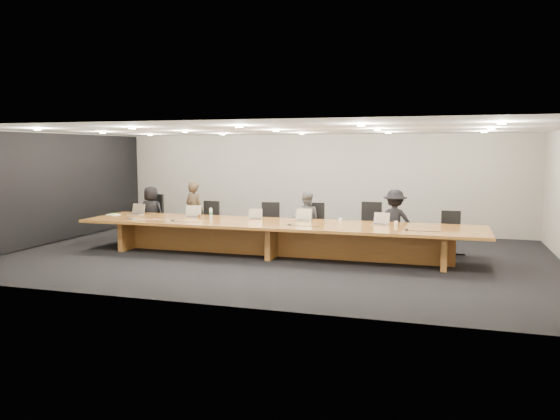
# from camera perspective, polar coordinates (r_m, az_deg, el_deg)

# --- Properties ---
(ground) EXTENTS (12.00, 12.00, 0.00)m
(ground) POSITION_cam_1_polar(r_m,az_deg,el_deg) (12.25, -0.41, -4.80)
(ground) COLOR black
(ground) RESTS_ON ground
(back_wall) EXTENTS (12.00, 0.02, 2.80)m
(back_wall) POSITION_cam_1_polar(r_m,az_deg,el_deg) (15.91, 3.92, 2.84)
(back_wall) COLOR beige
(back_wall) RESTS_ON ground
(left_wall_panel) EXTENTS (0.08, 7.84, 2.74)m
(left_wall_panel) POSITION_cam_1_polar(r_m,az_deg,el_deg) (14.96, -22.69, 2.03)
(left_wall_panel) COLOR black
(left_wall_panel) RESTS_ON ground
(conference_table) EXTENTS (9.00, 1.80, 0.75)m
(conference_table) POSITION_cam_1_polar(r_m,az_deg,el_deg) (12.16, -0.42, -2.40)
(conference_table) COLOR brown
(conference_table) RESTS_ON ground
(chair_far_left) EXTENTS (0.77, 0.77, 1.21)m
(chair_far_left) POSITION_cam_1_polar(r_m,az_deg,el_deg) (14.92, -13.45, -0.62)
(chair_far_left) COLOR black
(chair_far_left) RESTS_ON ground
(chair_left) EXTENTS (0.62, 0.62, 1.08)m
(chair_left) POSITION_cam_1_polar(r_m,az_deg,el_deg) (14.04, -7.61, -1.21)
(chair_left) COLOR black
(chair_left) RESTS_ON ground
(chair_mid_left) EXTENTS (0.62, 0.62, 1.08)m
(chair_mid_left) POSITION_cam_1_polar(r_m,az_deg,el_deg) (13.51, -1.15, -1.44)
(chair_mid_left) COLOR black
(chair_mid_left) RESTS_ON ground
(chair_mid_right) EXTENTS (0.68, 0.68, 1.11)m
(chair_mid_right) POSITION_cam_1_polar(r_m,az_deg,el_deg) (13.11, 3.66, -1.62)
(chair_mid_right) COLOR black
(chair_mid_right) RESTS_ON ground
(chair_right) EXTENTS (0.61, 0.61, 1.15)m
(chair_right) POSITION_cam_1_polar(r_m,az_deg,el_deg) (13.04, 9.35, -1.65)
(chair_right) COLOR black
(chair_right) RESTS_ON ground
(chair_far_right) EXTENTS (0.53, 0.53, 1.01)m
(chair_far_right) POSITION_cam_1_polar(r_m,az_deg,el_deg) (12.79, 17.37, -2.32)
(chair_far_right) COLOR black
(chair_far_right) RESTS_ON ground
(person_a) EXTENTS (0.70, 0.46, 1.41)m
(person_a) POSITION_cam_1_polar(r_m,az_deg,el_deg) (14.76, -13.30, -0.30)
(person_a) COLOR black
(person_a) RESTS_ON ground
(person_b) EXTENTS (0.65, 0.52, 1.56)m
(person_b) POSITION_cam_1_polar(r_m,az_deg,el_deg) (14.11, -8.93, -0.19)
(person_b) COLOR #33291C
(person_b) RESTS_ON ground
(person_c) EXTENTS (0.72, 0.59, 1.36)m
(person_c) POSITION_cam_1_polar(r_m,az_deg,el_deg) (13.15, 2.73, -1.04)
(person_c) COLOR #555557
(person_c) RESTS_ON ground
(person_d) EXTENTS (0.96, 0.58, 1.46)m
(person_d) POSITION_cam_1_polar(r_m,az_deg,el_deg) (12.81, 11.89, -1.15)
(person_d) COLOR black
(person_d) RESTS_ON ground
(laptop_a) EXTENTS (0.38, 0.29, 0.28)m
(laptop_a) POSITION_cam_1_polar(r_m,az_deg,el_deg) (14.05, -14.86, 0.09)
(laptop_a) COLOR #B7A88C
(laptop_a) RESTS_ON conference_table
(laptop_b) EXTENTS (0.43, 0.35, 0.29)m
(laptop_b) POSITION_cam_1_polar(r_m,az_deg,el_deg) (13.20, -9.14, -0.14)
(laptop_b) COLOR tan
(laptop_b) RESTS_ON conference_table
(laptop_c) EXTENTS (0.37, 0.30, 0.25)m
(laptop_c) POSITION_cam_1_polar(r_m,az_deg,el_deg) (12.69, -2.62, -0.42)
(laptop_c) COLOR tan
(laptop_c) RESTS_ON conference_table
(laptop_d) EXTENTS (0.36, 0.26, 0.28)m
(laptop_d) POSITION_cam_1_polar(r_m,az_deg,el_deg) (12.37, 2.37, -0.51)
(laptop_d) COLOR #C2B694
(laptop_d) RESTS_ON conference_table
(laptop_e) EXTENTS (0.38, 0.31, 0.27)m
(laptop_e) POSITION_cam_1_polar(r_m,az_deg,el_deg) (11.92, 10.41, -0.91)
(laptop_e) COLOR #BCAB90
(laptop_e) RESTS_ON conference_table
(water_bottle) EXTENTS (0.09, 0.09, 0.23)m
(water_bottle) POSITION_cam_1_polar(r_m,az_deg,el_deg) (12.97, -7.24, -0.35)
(water_bottle) COLOR silver
(water_bottle) RESTS_ON conference_table
(amber_mug) EXTENTS (0.09, 0.09, 0.09)m
(amber_mug) POSITION_cam_1_polar(r_m,az_deg,el_deg) (13.05, -8.43, -0.66)
(amber_mug) COLOR brown
(amber_mug) RESTS_ON conference_table
(paper_cup_near) EXTENTS (0.11, 0.11, 0.10)m
(paper_cup_near) POSITION_cam_1_polar(r_m,az_deg,el_deg) (12.18, 6.34, -1.09)
(paper_cup_near) COLOR white
(paper_cup_near) RESTS_ON conference_table
(paper_cup_far) EXTENTS (0.08, 0.08, 0.10)m
(paper_cup_far) POSITION_cam_1_polar(r_m,az_deg,el_deg) (11.89, 12.02, -1.38)
(paper_cup_far) COLOR white
(paper_cup_far) RESTS_ON conference_table
(notepad) EXTENTS (0.35, 0.31, 0.02)m
(notepad) POSITION_cam_1_polar(r_m,az_deg,el_deg) (14.15, -17.02, -0.47)
(notepad) COLOR silver
(notepad) RESTS_ON conference_table
(lime_gadget) EXTENTS (0.17, 0.11, 0.02)m
(lime_gadget) POSITION_cam_1_polar(r_m,az_deg,el_deg) (14.14, -16.95, -0.38)
(lime_gadget) COLOR #6CD238
(lime_gadget) RESTS_ON notepad
(av_box) EXTENTS (0.21, 0.18, 0.03)m
(av_box) POSITION_cam_1_polar(r_m,az_deg,el_deg) (13.19, -15.23, -0.86)
(av_box) COLOR #A6A6AB
(av_box) RESTS_ON conference_table
(mic_left) EXTENTS (0.14, 0.14, 0.03)m
(mic_left) POSITION_cam_1_polar(r_m,az_deg,el_deg) (12.64, -11.16, -1.06)
(mic_left) COLOR black
(mic_left) RESTS_ON conference_table
(mic_center) EXTENTS (0.15, 0.15, 0.03)m
(mic_center) POSITION_cam_1_polar(r_m,az_deg,el_deg) (11.72, 0.94, -1.52)
(mic_center) COLOR black
(mic_center) RESTS_ON conference_table
(mic_right) EXTENTS (0.16, 0.16, 0.03)m
(mic_right) POSITION_cam_1_polar(r_m,az_deg,el_deg) (11.27, 13.04, -1.99)
(mic_right) COLOR black
(mic_right) RESTS_ON conference_table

